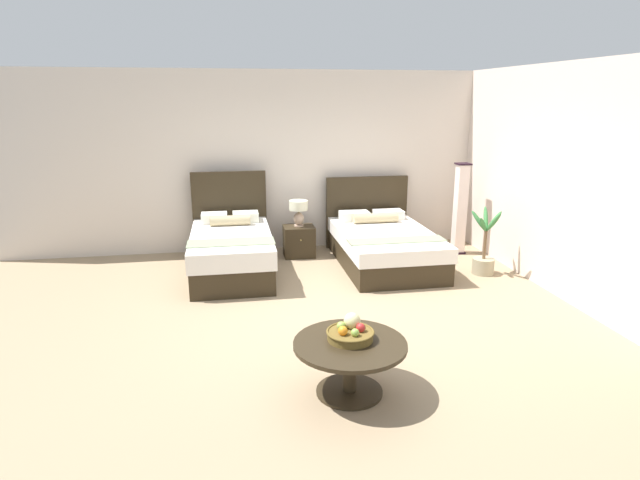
# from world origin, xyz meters

# --- Properties ---
(ground_plane) EXTENTS (9.49, 9.38, 0.02)m
(ground_plane) POSITION_xyz_m (0.00, 0.00, -0.01)
(ground_plane) COLOR #9A8263
(wall_back) EXTENTS (9.49, 0.12, 2.83)m
(wall_back) POSITION_xyz_m (0.00, 2.89, 1.42)
(wall_back) COLOR beige
(wall_back) RESTS_ON ground
(wall_side_right) EXTENTS (0.12, 4.98, 2.83)m
(wall_side_right) POSITION_xyz_m (2.95, 0.40, 1.42)
(wall_side_right) COLOR beige
(wall_side_right) RESTS_ON ground
(bed_near_window) EXTENTS (1.14, 2.03, 1.32)m
(bed_near_window) POSITION_xyz_m (-1.11, 1.69, 0.34)
(bed_near_window) COLOR #2F2516
(bed_near_window) RESTS_ON ground
(bed_near_corner) EXTENTS (1.36, 2.16, 1.17)m
(bed_near_corner) POSITION_xyz_m (1.11, 1.69, 0.30)
(bed_near_corner) COLOR #2F2516
(bed_near_corner) RESTS_ON ground
(nightstand) EXTENTS (0.47, 0.41, 0.48)m
(nightstand) POSITION_xyz_m (-0.07, 2.30, 0.24)
(nightstand) COLOR #2F2516
(nightstand) RESTS_ON ground
(table_lamp) EXTENTS (0.29, 0.29, 0.40)m
(table_lamp) POSITION_xyz_m (-0.07, 2.32, 0.74)
(table_lamp) COLOR tan
(table_lamp) RESTS_ON nightstand
(coffee_table) EXTENTS (0.94, 0.94, 0.47)m
(coffee_table) POSITION_xyz_m (-0.18, -1.68, 0.34)
(coffee_table) COLOR #2F2516
(coffee_table) RESTS_ON ground
(fruit_bowl) EXTENTS (0.40, 0.40, 0.20)m
(fruit_bowl) POSITION_xyz_m (-0.17, -1.62, 0.53)
(fruit_bowl) COLOR brown
(fruit_bowl) RESTS_ON coffee_table
(floor_lamp_corner) EXTENTS (0.21, 0.21, 1.44)m
(floor_lamp_corner) POSITION_xyz_m (2.45, 2.03, 0.72)
(floor_lamp_corner) COLOR black
(floor_lamp_corner) RESTS_ON ground
(potted_palm) EXTENTS (0.45, 0.53, 0.95)m
(potted_palm) POSITION_xyz_m (2.38, 1.01, 0.27)
(potted_palm) COLOR tan
(potted_palm) RESTS_ON ground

